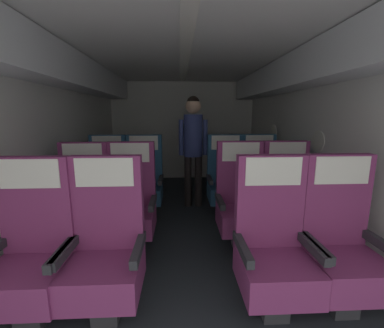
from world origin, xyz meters
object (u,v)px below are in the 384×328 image
(seat_b_right_window, at_px, (241,204))
(seat_b_left_aisle, at_px, (131,206))
(seat_b_right_aisle, at_px, (287,203))
(seat_c_left_window, at_px, (108,183))
(seat_a_left_window, at_px, (32,256))
(seat_a_right_aisle, at_px, (341,247))
(seat_a_right_window, at_px, (273,250))
(seat_c_right_aisle, at_px, (259,181))
(flight_attendant, at_px, (193,140))
(seat_c_right_window, at_px, (226,182))
(seat_a_left_aisle, at_px, (106,252))
(seat_c_left_aisle, at_px, (144,183))
(seat_b_left_window, at_px, (84,207))

(seat_b_right_window, bearing_deg, seat_b_left_aisle, -179.76)
(seat_b_right_aisle, height_order, seat_c_left_window, same)
(seat_a_left_window, xyz_separation_m, seat_b_right_window, (1.66, 0.94, 0.00))
(seat_a_right_aisle, distance_m, seat_b_left_aisle, 1.91)
(seat_a_right_window, height_order, seat_c_right_aisle, same)
(seat_a_right_window, xyz_separation_m, seat_b_right_window, (-0.00, 0.95, 0.00))
(flight_attendant, bearing_deg, seat_b_right_aisle, -42.64)
(seat_a_left_window, bearing_deg, seat_a_right_aisle, 0.11)
(seat_b_right_aisle, bearing_deg, seat_a_left_window, -156.48)
(seat_c_right_aisle, xyz_separation_m, seat_c_right_window, (-0.49, -0.02, 0.00))
(seat_a_right_window, relative_size, seat_b_right_aisle, 1.00)
(seat_b_right_window, height_order, flight_attendant, flight_attendant)
(seat_a_right_window, distance_m, seat_b_right_aisle, 1.07)
(seat_a_right_aisle, height_order, flight_attendant, flight_attendant)
(seat_a_left_aisle, xyz_separation_m, seat_c_left_window, (-0.49, 1.83, 0.00))
(seat_c_left_aisle, distance_m, seat_c_right_window, 1.15)
(seat_a_left_window, xyz_separation_m, flight_attendant, (1.21, 2.18, 0.57))
(seat_a_left_aisle, bearing_deg, seat_b_left_aisle, 89.80)
(flight_attendant, bearing_deg, seat_c_right_aisle, -8.97)
(seat_a_right_aisle, xyz_separation_m, seat_c_right_window, (-0.51, 1.84, 0.00))
(seat_a_right_window, distance_m, seat_c_left_window, 2.49)
(seat_c_left_window, bearing_deg, seat_a_right_aisle, -40.50)
(seat_b_left_window, height_order, seat_c_right_window, same)
(seat_b_left_aisle, bearing_deg, seat_b_left_window, -177.93)
(seat_a_left_aisle, relative_size, seat_b_right_window, 1.00)
(seat_a_right_aisle, distance_m, seat_b_left_window, 2.34)
(seat_a_left_window, relative_size, seat_c_left_aisle, 1.00)
(seat_a_right_aisle, relative_size, seat_b_left_window, 1.00)
(seat_a_right_window, xyz_separation_m, flight_attendant, (-0.45, 2.19, 0.57))
(seat_a_left_aisle, xyz_separation_m, seat_c_right_aisle, (1.66, 1.84, 0.00))
(seat_a_left_aisle, height_order, seat_a_right_window, same)
(seat_b_left_aisle, xyz_separation_m, seat_c_right_aisle, (1.65, 0.93, 0.00))
(seat_a_left_aisle, bearing_deg, seat_c_left_aisle, 89.42)
(seat_b_right_window, relative_size, flight_attendant, 0.68)
(seat_b_left_window, bearing_deg, seat_c_left_aisle, 62.24)
(seat_a_right_window, xyz_separation_m, seat_c_left_window, (-1.66, 1.86, 0.00))
(seat_b_right_window, bearing_deg, flight_attendant, 109.72)
(seat_a_right_window, bearing_deg, seat_a_right_aisle, 1.29)
(seat_a_right_window, relative_size, flight_attendant, 0.68)
(seat_c_left_window, distance_m, seat_c_right_aisle, 2.14)
(seat_a_left_aisle, bearing_deg, seat_b_right_aisle, 28.81)
(seat_a_left_window, distance_m, seat_c_right_aisle, 2.84)
(seat_b_left_aisle, height_order, seat_c_left_aisle, same)
(seat_a_right_window, distance_m, flight_attendant, 2.31)
(flight_attendant, bearing_deg, seat_c_left_window, -154.84)
(seat_a_right_window, distance_m, seat_c_right_window, 1.85)
(seat_a_right_window, relative_size, seat_c_left_aisle, 1.00)
(seat_c_right_aisle, bearing_deg, seat_b_left_aisle, -150.69)
(seat_a_right_window, height_order, seat_c_left_window, same)
(seat_c_left_window, relative_size, seat_c_right_aisle, 1.00)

